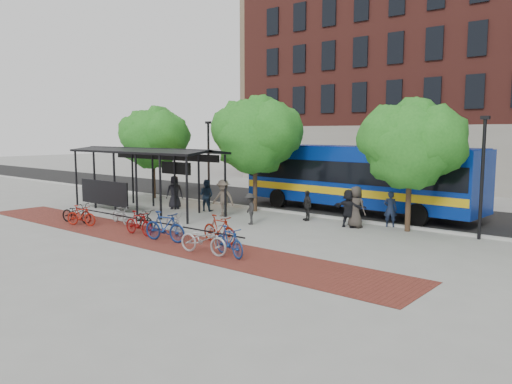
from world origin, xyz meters
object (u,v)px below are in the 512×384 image
Objects in this scene: tree_b at (257,132)px; bike_1 at (81,216)px; bike_0 at (77,213)px; bike_7 at (165,227)px; pedestrian_5 at (349,208)px; bike_11 at (229,241)px; pedestrian_4 at (307,206)px; bike_2 at (121,215)px; pedestrian_6 at (356,207)px; bike_4 at (144,219)px; pedestrian_3 at (223,198)px; bus at (356,175)px; tree_c at (413,141)px; bike_5 at (139,223)px; lamp_post_right at (482,174)px; pedestrian_9 at (250,209)px; bike_9 at (219,229)px; pedestrian_2 at (206,195)px; tree_a at (154,136)px; bike_6 at (175,222)px; pedestrian_0 at (175,192)px; lamp_post_left at (209,160)px; bike_10 at (203,239)px; pedestrian_7 at (390,209)px; bus_shelter at (143,158)px.

tree_b is 10.30m from bike_1.
bike_7 is at bearing -103.65° from bike_0.
tree_b is at bearing -10.34° from pedestrian_5.
pedestrian_4 is at bearing 29.79° from bike_11.
bike_11 is (8.54, -1.36, 0.10)m from bike_2.
pedestrian_6 is at bearing -6.62° from tree_b.
bike_1 is 3.29m from bike_4.
pedestrian_3 reaches higher than bike_1.
tree_b is 5.97m from bus.
tree_c reaches higher than bike_5.
pedestrian_3 is at bearing -96.18° from tree_b.
lamp_post_right is 2.47× the size of bike_7.
bike_5 is 1.89m from bike_7.
bike_5 is at bearing -72.01° from pedestrian_9.
pedestrian_9 is at bearing -23.54° from bike_4.
pedestrian_5 is at bearing 2.07° from pedestrian_3.
pedestrian_2 reaches higher than bike_9.
tree_a reaches higher than bike_0.
lamp_post_right is 2.70× the size of bike_0.
tree_b reaches higher than bike_6.
pedestrian_0 is (-4.58, 6.01, 0.45)m from bike_5.
bike_7 is 8.01m from pedestrian_4.
tree_c is at bearing 37.92° from pedestrian_4.
bike_11 is (9.94, -8.84, -2.20)m from lamp_post_left.
tree_b is 3.29× the size of pedestrian_3.
pedestrian_4 is at bearing -32.03° from pedestrian_0.
lamp_post_left is 13.05m from bike_10.
bus is 10.52m from bike_9.
bike_11 is at bearing 83.88° from pedestrian_5.
bus is 6.96m from pedestrian_9.
pedestrian_7 is (3.79, 7.68, 0.28)m from bike_9.
bike_1 is 6.47m from pedestrian_0.
tree_c is 3.20m from lamp_post_right.
pedestrian_9 is at bearing -11.30° from bike_7.
bike_10 reaches higher than bike_4.
pedestrian_0 reaches higher than bike_1.
pedestrian_2 is 8.69m from pedestrian_5.
bike_4 is at bearing 41.87° from bike_5.
pedestrian_2 reaches higher than pedestrian_9.
lamp_post_right is 18.14m from bike_1.
pedestrian_4 is (8.16, 1.70, -0.21)m from pedestrian_0.
bus is at bearing -67.58° from pedestrian_5.
pedestrian_4 is (-0.19, 6.58, 0.20)m from bike_9.
tree_a is at bearing -156.22° from pedestrian_9.
bus_shelter is at bearing 11.88° from pedestrian_5.
tree_c reaches higher than pedestrian_2.
bike_1 is at bearing 94.57° from bike_5.
bike_1 is 11.06m from pedestrian_4.
bus is 4.48m from pedestrian_7.
pedestrian_6 is at bearing -5.44° from lamp_post_left.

